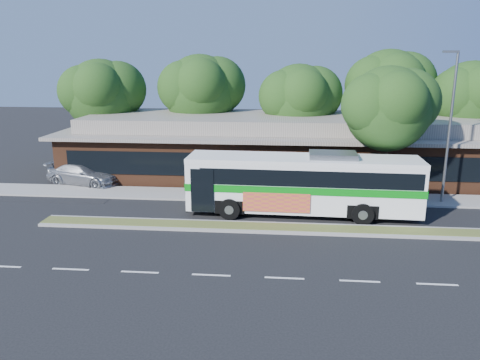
{
  "coord_description": "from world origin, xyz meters",
  "views": [
    {
      "loc": [
        -0.22,
        -22.41,
        8.63
      ],
      "look_at": [
        -2.53,
        2.92,
        2.0
      ],
      "focal_mm": 35.0,
      "sensor_mm": 36.0,
      "label": 1
    }
  ],
  "objects": [
    {
      "name": "parking_lot",
      "position": [
        -18.0,
        10.0,
        0.01
      ],
      "size": [
        14.0,
        12.0,
        0.01
      ],
      "primitive_type": "cube",
      "color": "black",
      "rests_on": "ground"
    },
    {
      "name": "tree_bg_e",
      "position": [
        14.42,
        15.14,
        5.74
      ],
      "size": [
        6.47,
        5.8,
        8.5
      ],
      "color": "black",
      "rests_on": "ground"
    },
    {
      "name": "tree_bg_a",
      "position": [
        -14.58,
        15.14,
        5.87
      ],
      "size": [
        6.47,
        5.8,
        8.63
      ],
      "color": "black",
      "rests_on": "ground"
    },
    {
      "name": "sedan",
      "position": [
        -14.11,
        8.35,
        0.77
      ],
      "size": [
        5.67,
        3.38,
        1.54
      ],
      "primitive_type": "imported",
      "rotation": [
        0.0,
        0.0,
        1.33
      ],
      "color": "#A4A6AB",
      "rests_on": "ground"
    },
    {
      "name": "sidewalk",
      "position": [
        0.0,
        6.4,
        0.06
      ],
      "size": [
        44.0,
        2.6,
        0.12
      ],
      "primitive_type": "cube",
      "color": "gray",
      "rests_on": "ground"
    },
    {
      "name": "plaza_building",
      "position": [
        0.0,
        12.99,
        2.13
      ],
      "size": [
        33.2,
        11.2,
        4.45
      ],
      "color": "#522C1A",
      "rests_on": "ground"
    },
    {
      "name": "sidewalk_tree",
      "position": [
        6.37,
        6.32,
        5.83
      ],
      "size": [
        5.65,
        5.07,
        8.25
      ],
      "color": "black",
      "rests_on": "ground"
    },
    {
      "name": "tree_bg_d",
      "position": [
        8.45,
        16.15,
        6.42
      ],
      "size": [
        6.91,
        6.2,
        9.37
      ],
      "color": "black",
      "rests_on": "ground"
    },
    {
      "name": "ground",
      "position": [
        0.0,
        0.0,
        0.0
      ],
      "size": [
        120.0,
        120.0,
        0.0
      ],
      "primitive_type": "plane",
      "color": "black",
      "rests_on": "ground"
    },
    {
      "name": "median_strip",
      "position": [
        0.0,
        0.6,
        0.07
      ],
      "size": [
        26.0,
        1.1,
        0.15
      ],
      "primitive_type": "cube",
      "color": "#465122",
      "rests_on": "ground"
    },
    {
      "name": "lamp_post",
      "position": [
        9.56,
        6.0,
        4.9
      ],
      "size": [
        0.93,
        0.18,
        9.07
      ],
      "color": "slate",
      "rests_on": "ground"
    },
    {
      "name": "tree_bg_c",
      "position": [
        1.4,
        15.13,
        5.59
      ],
      "size": [
        6.24,
        5.6,
        8.26
      ],
      "color": "black",
      "rests_on": "ground"
    },
    {
      "name": "tree_bg_b",
      "position": [
        -6.57,
        16.14,
        6.14
      ],
      "size": [
        6.69,
        6.0,
        9.0
      ],
      "color": "black",
      "rests_on": "ground"
    },
    {
      "name": "transit_bus",
      "position": [
        1.03,
        3.17,
        2.02
      ],
      "size": [
        13.02,
        3.32,
        3.63
      ],
      "rotation": [
        0.0,
        0.0,
        -0.03
      ],
      "color": "white",
      "rests_on": "ground"
    }
  ]
}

